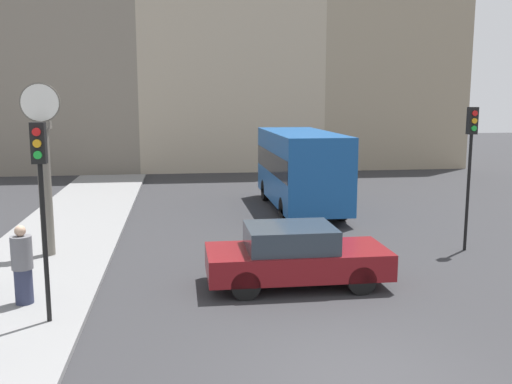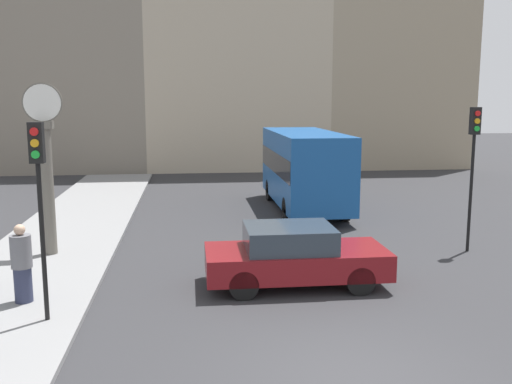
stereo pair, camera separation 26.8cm
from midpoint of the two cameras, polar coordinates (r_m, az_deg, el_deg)
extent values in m
plane|color=#2D2D30|center=(9.47, 9.83, -18.24)|extent=(120.00, 120.00, 0.00)
cube|color=gray|center=(20.10, -18.55, -3.50)|extent=(3.60, 26.55, 0.12)
cube|color=gray|center=(36.72, -19.85, 13.43)|extent=(10.02, 5.00, 14.62)
cube|color=#B7A88E|center=(36.23, -2.91, 15.96)|extent=(10.89, 5.00, 17.06)
cube|color=gray|center=(38.26, 12.64, 13.14)|extent=(9.12, 5.00, 14.05)
cube|color=maroon|center=(13.50, 3.53, -6.91)|extent=(4.23, 1.85, 0.61)
cube|color=#2D3842|center=(13.32, 2.84, -4.55)|extent=(2.03, 1.67, 0.55)
cylinder|color=black|center=(14.64, 7.97, -6.74)|extent=(0.66, 0.22, 0.66)
cylinder|color=black|center=(13.14, 9.91, -8.67)|extent=(0.66, 0.22, 0.66)
cylinder|color=black|center=(14.17, -2.37, -7.19)|extent=(0.66, 0.22, 0.66)
cylinder|color=black|center=(12.62, -1.67, -9.29)|extent=(0.66, 0.22, 0.66)
cube|color=#195199|center=(22.42, 4.12, 2.56)|extent=(2.35, 7.19, 2.71)
cube|color=#1E232D|center=(22.40, 4.12, 3.04)|extent=(2.38, 7.04, 0.80)
cylinder|color=black|center=(24.97, 5.37, 0.31)|extent=(0.28, 0.90, 0.90)
cylinder|color=black|center=(24.59, 0.65, 0.21)|extent=(0.28, 0.90, 0.90)
cylinder|color=black|center=(20.72, 8.14, -1.62)|extent=(0.28, 0.90, 0.90)
cylinder|color=black|center=(20.26, 2.49, -1.79)|extent=(0.28, 0.90, 0.90)
cylinder|color=black|center=(11.56, -20.99, -4.88)|extent=(0.09, 0.09, 3.06)
cube|color=black|center=(11.26, -21.56, 4.58)|extent=(0.26, 0.20, 0.76)
cylinder|color=red|center=(11.13, -21.77, 5.60)|extent=(0.15, 0.04, 0.15)
cylinder|color=orange|center=(11.14, -21.70, 4.53)|extent=(0.15, 0.04, 0.15)
cylinder|color=green|center=(11.16, -21.64, 3.46)|extent=(0.15, 0.04, 0.15)
cylinder|color=black|center=(17.35, 20.01, -0.11)|extent=(0.09, 0.09, 3.36)
cube|color=black|center=(17.15, 20.40, 6.70)|extent=(0.26, 0.20, 0.76)
cylinder|color=red|center=(17.04, 20.63, 7.38)|extent=(0.15, 0.04, 0.15)
cylinder|color=orange|center=(17.05, 20.59, 6.68)|extent=(0.15, 0.04, 0.15)
cylinder|color=green|center=(17.05, 20.55, 5.98)|extent=(0.15, 0.04, 0.15)
cylinder|color=#666056|center=(16.45, -20.75, -0.09)|extent=(0.34, 0.34, 3.44)
cube|color=#666056|center=(16.27, -21.12, 6.26)|extent=(0.44, 0.44, 0.20)
cylinder|color=#666056|center=(16.25, -21.25, 8.33)|extent=(1.05, 0.04, 1.05)
cylinder|color=white|center=(16.25, -21.25, 8.33)|extent=(0.97, 0.06, 0.97)
cylinder|color=#2D334C|center=(13.05, -22.75, -8.67)|extent=(0.37, 0.37, 0.75)
cylinder|color=slate|center=(12.85, -22.96, -5.60)|extent=(0.43, 0.43, 0.70)
sphere|color=tan|center=(12.74, -23.09, -3.59)|extent=(0.23, 0.23, 0.23)
camera|label=1|loc=(0.13, -90.54, -0.09)|focal=40.00mm
camera|label=2|loc=(0.13, 89.46, 0.09)|focal=40.00mm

